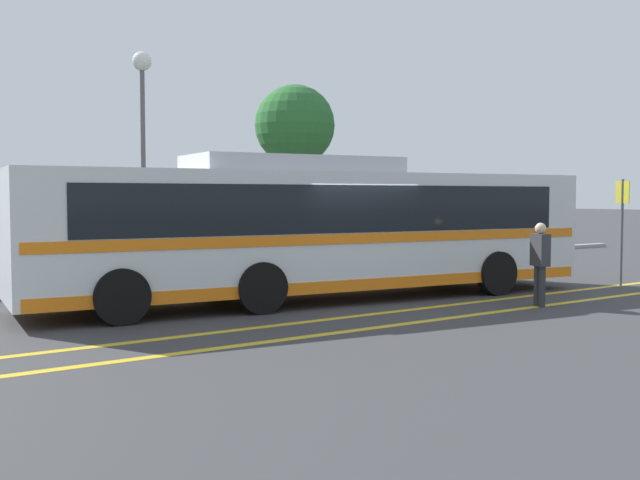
# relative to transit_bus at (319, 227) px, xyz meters

# --- Properties ---
(ground_plane) EXTENTS (220.00, 220.00, 0.00)m
(ground_plane) POSITION_rel_transit_bus_xyz_m (0.28, -0.36, -1.58)
(ground_plane) COLOR #38383A
(lane_strip_0) EXTENTS (32.66, 0.20, 0.01)m
(lane_strip_0) POSITION_rel_transit_bus_xyz_m (0.02, -2.20, -1.58)
(lane_strip_0) COLOR gold
(lane_strip_0) RESTS_ON ground_plane
(lane_strip_1) EXTENTS (32.66, 0.20, 0.01)m
(lane_strip_1) POSITION_rel_transit_bus_xyz_m (0.02, -3.37, -1.58)
(lane_strip_1) COLOR gold
(lane_strip_1) RESTS_ON ground_plane
(curb_strip) EXTENTS (40.66, 0.36, 0.15)m
(curb_strip) POSITION_rel_transit_bus_xyz_m (0.02, 6.81, -1.50)
(curb_strip) COLOR #99999E
(curb_strip) RESTS_ON ground_plane
(transit_bus) EXTENTS (13.14, 4.03, 3.08)m
(transit_bus) POSITION_rel_transit_bus_xyz_m (0.00, 0.00, 0.00)
(transit_bus) COLOR silver
(transit_bus) RESTS_ON ground_plane
(parked_car_1) EXTENTS (4.54, 2.00, 1.34)m
(parked_car_1) POSITION_rel_transit_bus_xyz_m (-3.79, 5.11, -0.89)
(parked_car_1) COLOR #335B33
(parked_car_1) RESTS_ON ground_plane
(parked_car_2) EXTENTS (4.09, 2.01, 1.28)m
(parked_car_2) POSITION_rel_transit_bus_xyz_m (2.47, 5.09, -0.92)
(parked_car_2) COLOR olive
(parked_car_2) RESTS_ON ground_plane
(parked_car_3) EXTENTS (4.75, 2.08, 1.40)m
(parked_car_3) POSITION_rel_transit_bus_xyz_m (8.57, 4.70, -0.87)
(parked_car_3) COLOR black
(parked_car_3) RESTS_ON ground_plane
(pedestrian_0) EXTENTS (0.34, 0.47, 1.71)m
(pedestrian_0) POSITION_rel_transit_bus_xyz_m (3.13, -3.37, -0.61)
(pedestrian_0) COLOR #2D2D33
(pedestrian_0) RESTS_ON ground_plane
(bus_stop_sign) EXTENTS (0.08, 0.40, 2.68)m
(bus_stop_sign) POSITION_rel_transit_bus_xyz_m (7.72, -2.24, 0.10)
(bus_stop_sign) COLOR #59595E
(bus_stop_sign) RESTS_ON ground_plane
(street_lamp) EXTENTS (0.57, 0.57, 6.50)m
(street_lamp) POSITION_rel_transit_bus_xyz_m (-0.74, 8.01, 3.37)
(street_lamp) COLOR #59595E
(street_lamp) RESTS_ON ground_plane
(tree_0) EXTENTS (2.93, 2.93, 6.31)m
(tree_0) POSITION_rel_transit_bus_xyz_m (5.79, 9.76, 3.23)
(tree_0) COLOR #513823
(tree_0) RESTS_ON ground_plane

